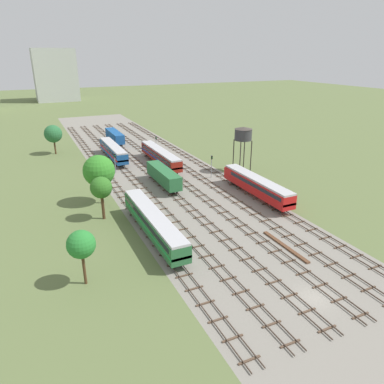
{
  "coord_description": "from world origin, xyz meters",
  "views": [
    {
      "loc": [
        -27.55,
        -25.3,
        26.72
      ],
      "look_at": [
        0.0,
        33.72,
        1.5
      ],
      "focal_mm": 33.55,
      "sensor_mm": 36.0,
      "label": 1
    }
  ],
  "objects_px": {
    "freight_boxcar_centre_left_mid": "(164,175)",
    "diesel_railcar_left_far": "(113,150)",
    "signal_post_nearest": "(115,161)",
    "signal_post_near": "(156,143)",
    "passenger_coach_centre_midfar": "(160,155)",
    "diesel_railcar_right_near": "(257,185)",
    "signal_post_mid": "(212,164)",
    "water_tower": "(243,134)",
    "passenger_coach_far_left_nearest": "(153,222)",
    "freight_boxcar_centre_left_farther": "(115,136)"
  },
  "relations": [
    {
      "from": "signal_post_nearest",
      "to": "signal_post_near",
      "type": "distance_m",
      "value": 18.19
    },
    {
      "from": "passenger_coach_far_left_nearest",
      "to": "freight_boxcar_centre_left_mid",
      "type": "xyz_separation_m",
      "value": [
        9.57,
        20.78,
        -0.16
      ]
    },
    {
      "from": "passenger_coach_centre_midfar",
      "to": "water_tower",
      "type": "relative_size",
      "value": 2.03
    },
    {
      "from": "freight_boxcar_centre_left_mid",
      "to": "water_tower",
      "type": "bearing_deg",
      "value": 4.55
    },
    {
      "from": "passenger_coach_far_left_nearest",
      "to": "diesel_railcar_left_far",
      "type": "height_order",
      "value": "same"
    },
    {
      "from": "water_tower",
      "to": "signal_post_mid",
      "type": "xyz_separation_m",
      "value": [
        -8.74,
        -0.92,
        -5.76
      ]
    },
    {
      "from": "freight_boxcar_centre_left_farther",
      "to": "signal_post_mid",
      "type": "height_order",
      "value": "signal_post_mid"
    },
    {
      "from": "diesel_railcar_left_far",
      "to": "water_tower",
      "type": "xyz_separation_m",
      "value": [
        25.47,
        -23.56,
        6.53
      ]
    },
    {
      "from": "diesel_railcar_left_far",
      "to": "passenger_coach_far_left_nearest",
      "type": "bearing_deg",
      "value": -95.94
    },
    {
      "from": "passenger_coach_far_left_nearest",
      "to": "freight_boxcar_centre_left_farther",
      "type": "relative_size",
      "value": 1.57
    },
    {
      "from": "water_tower",
      "to": "passenger_coach_centre_midfar",
      "type": "bearing_deg",
      "value": 140.13
    },
    {
      "from": "freight_boxcar_centre_left_mid",
      "to": "freight_boxcar_centre_left_farther",
      "type": "relative_size",
      "value": 1.0
    },
    {
      "from": "diesel_railcar_left_far",
      "to": "signal_post_near",
      "type": "relative_size",
      "value": 3.74
    },
    {
      "from": "diesel_railcar_right_near",
      "to": "passenger_coach_centre_midfar",
      "type": "distance_m",
      "value": 30.24
    },
    {
      "from": "freight_boxcar_centre_left_farther",
      "to": "signal_post_nearest",
      "type": "height_order",
      "value": "signal_post_nearest"
    },
    {
      "from": "diesel_railcar_right_near",
      "to": "signal_post_mid",
      "type": "height_order",
      "value": "signal_post_mid"
    },
    {
      "from": "freight_boxcar_centre_left_mid",
      "to": "passenger_coach_centre_midfar",
      "type": "distance_m",
      "value": 15.68
    },
    {
      "from": "freight_boxcar_centre_left_mid",
      "to": "signal_post_nearest",
      "type": "bearing_deg",
      "value": 118.22
    },
    {
      "from": "water_tower",
      "to": "signal_post_mid",
      "type": "height_order",
      "value": "water_tower"
    },
    {
      "from": "freight_boxcar_centre_left_mid",
      "to": "diesel_railcar_left_far",
      "type": "distance_m",
      "value": 25.66
    },
    {
      "from": "diesel_railcar_right_near",
      "to": "freight_boxcar_centre_left_mid",
      "type": "height_order",
      "value": "diesel_railcar_right_near"
    },
    {
      "from": "passenger_coach_far_left_nearest",
      "to": "freight_boxcar_centre_left_mid",
      "type": "relative_size",
      "value": 1.57
    },
    {
      "from": "water_tower",
      "to": "signal_post_nearest",
      "type": "distance_m",
      "value": 30.83
    },
    {
      "from": "passenger_coach_centre_midfar",
      "to": "signal_post_nearest",
      "type": "bearing_deg",
      "value": -172.58
    },
    {
      "from": "diesel_railcar_left_far",
      "to": "signal_post_near",
      "type": "bearing_deg",
      "value": -3.11
    },
    {
      "from": "signal_post_mid",
      "to": "diesel_railcar_right_near",
      "type": "bearing_deg",
      "value": -80.63
    },
    {
      "from": "diesel_railcar_right_near",
      "to": "signal_post_nearest",
      "type": "relative_size",
      "value": 4.25
    },
    {
      "from": "signal_post_nearest",
      "to": "freight_boxcar_centre_left_mid",
      "type": "bearing_deg",
      "value": -61.78
    },
    {
      "from": "water_tower",
      "to": "signal_post_near",
      "type": "height_order",
      "value": "water_tower"
    },
    {
      "from": "passenger_coach_far_left_nearest",
      "to": "passenger_coach_centre_midfar",
      "type": "height_order",
      "value": "same"
    },
    {
      "from": "passenger_coach_far_left_nearest",
      "to": "water_tower",
      "type": "relative_size",
      "value": 2.03
    },
    {
      "from": "passenger_coach_far_left_nearest",
      "to": "passenger_coach_centre_midfar",
      "type": "xyz_separation_m",
      "value": [
        14.34,
        35.71,
        0.0
      ]
    },
    {
      "from": "diesel_railcar_left_far",
      "to": "signal_post_mid",
      "type": "distance_m",
      "value": 29.66
    },
    {
      "from": "passenger_coach_far_left_nearest",
      "to": "diesel_railcar_left_far",
      "type": "distance_m",
      "value": 46.23
    },
    {
      "from": "water_tower",
      "to": "freight_boxcar_centre_left_mid",
      "type": "bearing_deg",
      "value": -175.45
    },
    {
      "from": "diesel_railcar_right_near",
      "to": "diesel_railcar_left_far",
      "type": "height_order",
      "value": "same"
    },
    {
      "from": "passenger_coach_centre_midfar",
      "to": "signal_post_near",
      "type": "bearing_deg",
      "value": 76.05
    },
    {
      "from": "freight_boxcar_centre_left_mid",
      "to": "signal_post_near",
      "type": "height_order",
      "value": "signal_post_near"
    },
    {
      "from": "diesel_railcar_right_near",
      "to": "passenger_coach_centre_midfar",
      "type": "xyz_separation_m",
      "value": [
        -9.56,
        28.69,
        0.02
      ]
    },
    {
      "from": "diesel_railcar_right_near",
      "to": "water_tower",
      "type": "xyz_separation_m",
      "value": [
        6.34,
        15.4,
        6.53
      ]
    },
    {
      "from": "diesel_railcar_right_near",
      "to": "signal_post_nearest",
      "type": "xyz_separation_m",
      "value": [
        -21.51,
        27.13,
        0.5
      ]
    },
    {
      "from": "signal_post_mid",
      "to": "diesel_railcar_left_far",
      "type": "bearing_deg",
      "value": 124.35
    },
    {
      "from": "passenger_coach_centre_midfar",
      "to": "signal_post_mid",
      "type": "xyz_separation_m",
      "value": [
        7.17,
        -14.21,
        0.76
      ]
    },
    {
      "from": "water_tower",
      "to": "signal_post_near",
      "type": "distance_m",
      "value": 27.19
    },
    {
      "from": "signal_post_near",
      "to": "signal_post_mid",
      "type": "xyz_separation_m",
      "value": [
        4.78,
        -23.83,
        -0.1
      ]
    },
    {
      "from": "passenger_coach_centre_midfar",
      "to": "signal_post_nearest",
      "type": "height_order",
      "value": "signal_post_nearest"
    },
    {
      "from": "diesel_railcar_right_near",
      "to": "signal_post_nearest",
      "type": "bearing_deg",
      "value": 128.41
    },
    {
      "from": "signal_post_mid",
      "to": "signal_post_near",
      "type": "bearing_deg",
      "value": 101.34
    },
    {
      "from": "freight_boxcar_centre_left_mid",
      "to": "signal_post_near",
      "type": "distance_m",
      "value": 25.6
    },
    {
      "from": "freight_boxcar_centre_left_farther",
      "to": "diesel_railcar_right_near",
      "type": "bearing_deg",
      "value": -75.87
    }
  ]
}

